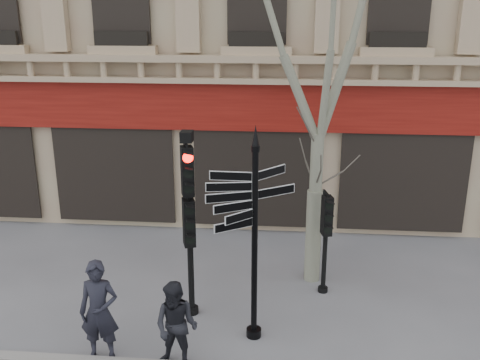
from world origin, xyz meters
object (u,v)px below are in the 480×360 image
at_px(pedestrian_a, 99,311).
at_px(fingerpost, 255,200).
at_px(plane_tree, 323,14).
at_px(traffic_signal_main, 189,203).
at_px(traffic_signal_secondary, 326,226).
at_px(pedestrian_b, 176,326).

bearing_deg(pedestrian_a, fingerpost, 16.62).
bearing_deg(fingerpost, plane_tree, 39.97).
height_order(fingerpost, traffic_signal_main, fingerpost).
relative_size(traffic_signal_secondary, pedestrian_b, 1.38).
height_order(traffic_signal_main, pedestrian_b, traffic_signal_main).
bearing_deg(fingerpost, traffic_signal_main, 128.41).
bearing_deg(traffic_signal_main, traffic_signal_secondary, 4.15).
bearing_deg(fingerpost, pedestrian_b, -163.95).
bearing_deg(pedestrian_a, traffic_signal_main, 48.04).
relative_size(traffic_signal_main, traffic_signal_secondary, 1.70).
relative_size(plane_tree, pedestrian_b, 5.16).
distance_m(plane_tree, pedestrian_a, 7.18).
bearing_deg(plane_tree, pedestrian_a, -139.40).
relative_size(traffic_signal_secondary, pedestrian_a, 1.19).
xyz_separation_m(plane_tree, pedestrian_b, (-2.49, -3.48, -5.15)).
bearing_deg(fingerpost, traffic_signal_secondary, 28.66).
height_order(plane_tree, pedestrian_b, plane_tree).
relative_size(traffic_signal_main, pedestrian_b, 2.35).
bearing_deg(pedestrian_b, pedestrian_a, -174.29).
bearing_deg(plane_tree, fingerpost, -116.46).
distance_m(fingerpost, pedestrian_a, 3.39).
xyz_separation_m(traffic_signal_secondary, plane_tree, (-0.23, 0.57, 4.38)).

